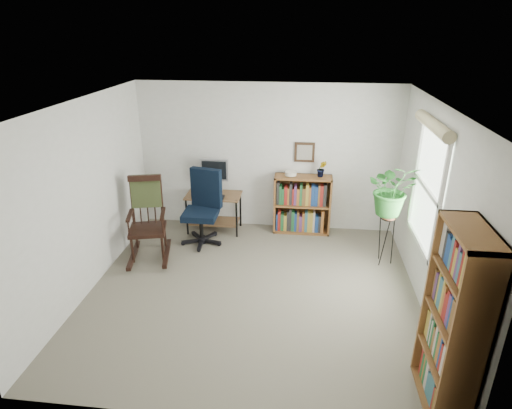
# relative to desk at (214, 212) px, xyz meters

# --- Properties ---
(floor) EXTENTS (4.20, 4.00, 0.00)m
(floor) POSITION_rel_desk_xyz_m (0.85, -1.70, -0.32)
(floor) COLOR slate
(floor) RESTS_ON ground
(ceiling) EXTENTS (4.20, 4.00, 0.00)m
(ceiling) POSITION_rel_desk_xyz_m (0.85, -1.70, 2.08)
(ceiling) COLOR white
(ceiling) RESTS_ON ground
(wall_back) EXTENTS (4.20, 0.00, 2.40)m
(wall_back) POSITION_rel_desk_xyz_m (0.85, 0.30, 0.88)
(wall_back) COLOR silver
(wall_back) RESTS_ON ground
(wall_front) EXTENTS (4.20, 0.00, 2.40)m
(wall_front) POSITION_rel_desk_xyz_m (0.85, -3.70, 0.88)
(wall_front) COLOR silver
(wall_front) RESTS_ON ground
(wall_left) EXTENTS (0.00, 4.00, 2.40)m
(wall_left) POSITION_rel_desk_xyz_m (-1.25, -1.70, 0.88)
(wall_left) COLOR silver
(wall_left) RESTS_ON ground
(wall_right) EXTENTS (0.00, 4.00, 2.40)m
(wall_right) POSITION_rel_desk_xyz_m (2.95, -1.70, 0.88)
(wall_right) COLOR silver
(wall_right) RESTS_ON ground
(window) EXTENTS (0.12, 1.20, 1.50)m
(window) POSITION_rel_desk_xyz_m (2.91, -1.40, 1.08)
(window) COLOR white
(window) RESTS_ON wall_right
(desk) EXTENTS (0.89, 0.49, 0.64)m
(desk) POSITION_rel_desk_xyz_m (0.00, 0.00, 0.00)
(desk) COLOR brown
(desk) RESTS_ON floor
(monitor) EXTENTS (0.46, 0.16, 0.56)m
(monitor) POSITION_rel_desk_xyz_m (-0.00, 0.14, 0.60)
(monitor) COLOR silver
(monitor) RESTS_ON desk
(keyboard) EXTENTS (0.40, 0.15, 0.02)m
(keyboard) POSITION_rel_desk_xyz_m (0.00, -0.12, 0.33)
(keyboard) COLOR black
(keyboard) RESTS_ON desk
(office_chair) EXTENTS (0.78, 0.78, 1.18)m
(office_chair) POSITION_rel_desk_xyz_m (-0.11, -0.48, 0.27)
(office_chair) COLOR black
(office_chair) RESTS_ON floor
(rocking_chair) EXTENTS (0.87, 1.18, 1.23)m
(rocking_chair) POSITION_rel_desk_xyz_m (-0.77, -1.00, 0.30)
(rocking_chair) COLOR black
(rocking_chair) RESTS_ON floor
(low_bookshelf) EXTENTS (0.92, 0.31, 0.97)m
(low_bookshelf) POSITION_rel_desk_xyz_m (1.45, 0.12, 0.17)
(low_bookshelf) COLOR brown
(low_bookshelf) RESTS_ON floor
(tall_bookshelf) EXTENTS (0.33, 0.76, 1.74)m
(tall_bookshelf) POSITION_rel_desk_xyz_m (2.77, -3.23, 0.55)
(tall_bookshelf) COLOR brown
(tall_bookshelf) RESTS_ON floor
(plant_stand) EXTENTS (0.29, 0.29, 0.83)m
(plant_stand) POSITION_rel_desk_xyz_m (2.65, -0.77, 0.09)
(plant_stand) COLOR black
(plant_stand) RESTS_ON floor
(spider_plant) EXTENTS (1.69, 1.88, 1.46)m
(spider_plant) POSITION_rel_desk_xyz_m (2.65, -0.77, 1.18)
(spider_plant) COLOR #256A26
(spider_plant) RESTS_ON plant_stand
(potted_plant_small) EXTENTS (0.13, 0.24, 0.11)m
(potted_plant_small) POSITION_rel_desk_xyz_m (1.73, 0.13, 0.71)
(potted_plant_small) COLOR #256A26
(potted_plant_small) RESTS_ON low_bookshelf
(framed_picture) EXTENTS (0.32, 0.04, 0.32)m
(framed_picture) POSITION_rel_desk_xyz_m (1.45, 0.27, 1.00)
(framed_picture) COLOR black
(framed_picture) RESTS_ON wall_back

